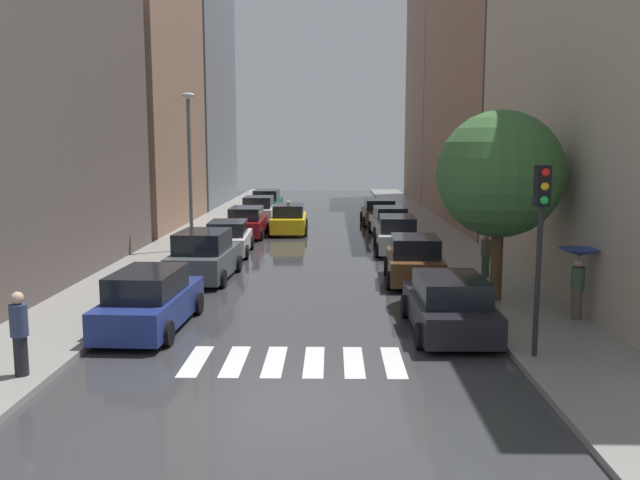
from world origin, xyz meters
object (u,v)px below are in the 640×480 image
(parked_car_left_sixth, at_px, (267,202))
(parked_car_right_fourth, at_px, (390,222))
(parked_car_right_nearest, at_px, (449,305))
(lamp_post_left, at_px, (190,161))
(parked_car_right_second, at_px, (414,261))
(pedestrian_near_tree, at_px, (19,332))
(pedestrian_by_kerb, at_px, (579,266))
(parked_car_left_fifth, at_px, (259,211))
(taxi_midroad, at_px, (289,219))
(street_tree_right, at_px, (500,174))
(traffic_light_right_corner, at_px, (541,218))
(parked_car_left_nearest, at_px, (150,301))
(pedestrian_foreground, at_px, (486,254))
(parked_car_left_third, at_px, (229,239))
(parked_car_left_second, at_px, (204,257))
(parked_car_left_fourth, at_px, (247,223))
(parked_car_right_fifth, at_px, (379,212))
(parked_car_right_third, at_px, (397,235))

(parked_car_left_sixth, relative_size, parked_car_right_fourth, 1.11)
(parked_car_right_nearest, distance_m, lamp_post_left, 16.26)
(parked_car_right_second, height_order, lamp_post_left, lamp_post_left)
(pedestrian_near_tree, bearing_deg, pedestrian_by_kerb, 4.56)
(parked_car_left_fifth, xyz_separation_m, taxi_midroad, (2.19, -4.59, -0.03))
(parked_car_right_nearest, relative_size, street_tree_right, 0.78)
(pedestrian_by_kerb, xyz_separation_m, traffic_light_right_corner, (-2.12, -3.26, 1.67))
(parked_car_right_nearest, bearing_deg, pedestrian_by_kerb, -77.20)
(parked_car_left_nearest, relative_size, pedestrian_near_tree, 2.67)
(parked_car_right_fourth, bearing_deg, street_tree_right, -175.55)
(pedestrian_foreground, bearing_deg, parked_car_left_third, 152.74)
(parked_car_left_nearest, bearing_deg, parked_car_left_third, 1.39)
(pedestrian_foreground, relative_size, traffic_light_right_corner, 0.38)
(parked_car_right_second, relative_size, street_tree_right, 0.71)
(parked_car_left_nearest, xyz_separation_m, parked_car_left_second, (0.17, 6.61, 0.07))
(taxi_midroad, relative_size, lamp_post_left, 0.67)
(parked_car_right_fourth, bearing_deg, parked_car_left_third, 126.46)
(parked_car_left_second, height_order, parked_car_left_fifth, parked_car_left_second)
(parked_car_right_second, relative_size, lamp_post_left, 0.58)
(parked_car_left_second, relative_size, parked_car_left_fourth, 0.96)
(parked_car_right_fifth, xyz_separation_m, pedestrian_by_kerb, (3.79, -23.09, 0.88))
(parked_car_left_nearest, height_order, pedestrian_near_tree, pedestrian_near_tree)
(taxi_midroad, relative_size, pedestrian_by_kerb, 2.40)
(parked_car_left_third, relative_size, pedestrian_foreground, 2.65)
(parked_car_right_nearest, xyz_separation_m, pedestrian_foreground, (2.48, 6.65, 0.27))
(parked_car_left_nearest, distance_m, parked_car_left_third, 12.20)
(pedestrian_near_tree, bearing_deg, parked_car_left_fifth, 71.09)
(parked_car_left_third, height_order, parked_car_left_fourth, parked_car_left_fourth)
(parked_car_left_fourth, relative_size, pedestrian_near_tree, 2.64)
(pedestrian_by_kerb, relative_size, traffic_light_right_corner, 0.45)
(pedestrian_near_tree, height_order, lamp_post_left, lamp_post_left)
(parked_car_left_nearest, relative_size, parked_car_right_fourth, 1.09)
(parked_car_left_fifth, relative_size, parked_car_right_fifth, 0.96)
(pedestrian_near_tree, bearing_deg, parked_car_right_second, 32.30)
(parked_car_left_fifth, bearing_deg, parked_car_left_third, -179.88)
(parked_car_right_fourth, bearing_deg, lamp_post_left, 119.38)
(parked_car_left_second, height_order, parked_car_right_third, parked_car_left_second)
(parked_car_left_fifth, xyz_separation_m, traffic_light_right_corner, (9.21, -26.76, 2.49))
(parked_car_left_nearest, bearing_deg, pedestrian_near_tree, 160.94)
(parked_car_left_fourth, distance_m, parked_car_right_third, 9.17)
(parked_car_right_second, relative_size, pedestrian_near_tree, 2.32)
(parked_car_left_second, height_order, lamp_post_left, lamp_post_left)
(parked_car_right_fifth, xyz_separation_m, taxi_midroad, (-5.35, -4.18, 0.02))
(parked_car_left_fourth, distance_m, lamp_post_left, 6.79)
(parked_car_left_fifth, height_order, parked_car_right_nearest, parked_car_left_fifth)
(parked_car_right_second, bearing_deg, pedestrian_by_kerb, -142.94)
(parked_car_right_nearest, bearing_deg, street_tree_right, -32.88)
(parked_car_left_second, xyz_separation_m, pedestrian_by_kerb, (11.40, -5.91, 0.78))
(parked_car_left_fourth, bearing_deg, parked_car_right_second, -147.96)
(pedestrian_near_tree, bearing_deg, parked_car_left_sixth, 71.95)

